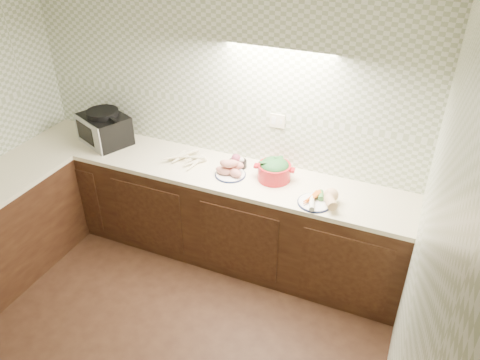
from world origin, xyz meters
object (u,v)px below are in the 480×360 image
at_px(dutch_oven, 274,169).
at_px(veg_plate, 322,198).
at_px(parsnip_pile, 187,157).
at_px(onion_bowl, 237,162).
at_px(sweet_potato_plate, 230,169).
at_px(toaster_oven, 104,128).

xyz_separation_m(dutch_oven, veg_plate, (0.46, -0.18, -0.05)).
relative_size(parsnip_pile, onion_bowl, 2.62).
height_order(parsnip_pile, sweet_potato_plate, sweet_potato_plate).
height_order(toaster_oven, onion_bowl, toaster_oven).
xyz_separation_m(onion_bowl, dutch_oven, (0.36, -0.07, 0.05)).
height_order(parsnip_pile, veg_plate, veg_plate).
distance_m(toaster_oven, parsnip_pile, 0.89).
relative_size(sweet_potato_plate, onion_bowl, 1.68).
xyz_separation_m(parsnip_pile, dutch_oven, (0.82, 0.01, 0.06)).
relative_size(onion_bowl, dutch_oven, 0.45).
relative_size(sweet_potato_plate, veg_plate, 0.77).
distance_m(dutch_oven, veg_plate, 0.50).
xyz_separation_m(toaster_oven, dutch_oven, (1.70, 0.00, -0.06)).
bearing_deg(onion_bowl, sweet_potato_plate, -89.50).
xyz_separation_m(toaster_oven, veg_plate, (2.16, -0.18, -0.11)).
xyz_separation_m(toaster_oven, onion_bowl, (1.34, 0.07, -0.11)).
bearing_deg(sweet_potato_plate, toaster_oven, 176.56).
relative_size(parsnip_pile, veg_plate, 1.21).
relative_size(toaster_oven, veg_plate, 1.65).
bearing_deg(sweet_potato_plate, dutch_oven, 12.90).
height_order(onion_bowl, dutch_oven, dutch_oven).
distance_m(parsnip_pile, veg_plate, 1.29).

